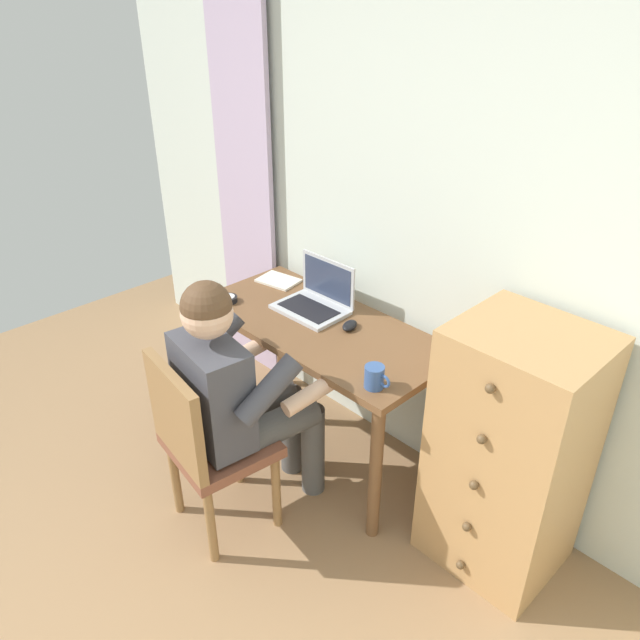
{
  "coord_description": "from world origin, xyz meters",
  "views": [
    {
      "loc": [
        1.3,
        0.12,
        2.16
      ],
      "look_at": [
        -0.37,
        1.74,
        0.85
      ],
      "focal_mm": 34.13,
      "sensor_mm": 36.0,
      "label": 1
    }
  ],
  "objects_px": {
    "dresser": "(509,453)",
    "laptop": "(316,299)",
    "desk_clock": "(228,299)",
    "chair": "(205,440)",
    "coffee_mug": "(375,377)",
    "person_seated": "(240,388)",
    "computer_mouse": "(350,325)",
    "notebook_pad": "(278,280)",
    "desk": "(320,344)"
  },
  "relations": [
    {
      "from": "coffee_mug",
      "to": "computer_mouse",
      "type": "bearing_deg",
      "value": 145.58
    },
    {
      "from": "desk_clock",
      "to": "coffee_mug",
      "type": "height_order",
      "value": "coffee_mug"
    },
    {
      "from": "notebook_pad",
      "to": "coffee_mug",
      "type": "distance_m",
      "value": 1.05
    },
    {
      "from": "desk",
      "to": "coffee_mug",
      "type": "distance_m",
      "value": 0.57
    },
    {
      "from": "chair",
      "to": "desk_clock",
      "type": "distance_m",
      "value": 0.79
    },
    {
      "from": "laptop",
      "to": "desk_clock",
      "type": "distance_m",
      "value": 0.45
    },
    {
      "from": "chair",
      "to": "desk_clock",
      "type": "bearing_deg",
      "value": 134.36
    },
    {
      "from": "dresser",
      "to": "notebook_pad",
      "type": "relative_size",
      "value": 5.17
    },
    {
      "from": "desk",
      "to": "dresser",
      "type": "height_order",
      "value": "dresser"
    },
    {
      "from": "dresser",
      "to": "notebook_pad",
      "type": "xyz_separation_m",
      "value": [
        -1.47,
        0.08,
        0.21
      ]
    },
    {
      "from": "desk",
      "to": "dresser",
      "type": "distance_m",
      "value": 1.0
    },
    {
      "from": "chair",
      "to": "coffee_mug",
      "type": "xyz_separation_m",
      "value": [
        0.47,
        0.51,
        0.3
      ]
    },
    {
      "from": "computer_mouse",
      "to": "desk_clock",
      "type": "distance_m",
      "value": 0.65
    },
    {
      "from": "desk",
      "to": "computer_mouse",
      "type": "xyz_separation_m",
      "value": [
        0.13,
        0.07,
        0.13
      ]
    },
    {
      "from": "person_seated",
      "to": "dresser",
      "type": "bearing_deg",
      "value": 32.84
    },
    {
      "from": "desk_clock",
      "to": "notebook_pad",
      "type": "bearing_deg",
      "value": 90.24
    },
    {
      "from": "desk",
      "to": "chair",
      "type": "relative_size",
      "value": 1.43
    },
    {
      "from": "laptop",
      "to": "computer_mouse",
      "type": "bearing_deg",
      "value": -5.71
    },
    {
      "from": "dresser",
      "to": "chair",
      "type": "height_order",
      "value": "dresser"
    },
    {
      "from": "chair",
      "to": "dresser",
      "type": "bearing_deg",
      "value": 39.45
    },
    {
      "from": "computer_mouse",
      "to": "dresser",
      "type": "bearing_deg",
      "value": -19.83
    },
    {
      "from": "dresser",
      "to": "laptop",
      "type": "bearing_deg",
      "value": 178.89
    },
    {
      "from": "dresser",
      "to": "desk_clock",
      "type": "relative_size",
      "value": 12.07
    },
    {
      "from": "person_seated",
      "to": "computer_mouse",
      "type": "height_order",
      "value": "person_seated"
    },
    {
      "from": "coffee_mug",
      "to": "notebook_pad",
      "type": "bearing_deg",
      "value": 160.49
    },
    {
      "from": "desk",
      "to": "laptop",
      "type": "relative_size",
      "value": 3.64
    },
    {
      "from": "chair",
      "to": "laptop",
      "type": "height_order",
      "value": "laptop"
    },
    {
      "from": "notebook_pad",
      "to": "coffee_mug",
      "type": "height_order",
      "value": "coffee_mug"
    },
    {
      "from": "dresser",
      "to": "coffee_mug",
      "type": "xyz_separation_m",
      "value": [
        -0.48,
        -0.27,
        0.25
      ]
    },
    {
      "from": "computer_mouse",
      "to": "desk_clock",
      "type": "xyz_separation_m",
      "value": [
        -0.61,
        -0.24,
        -0.0
      ]
    },
    {
      "from": "desk",
      "to": "computer_mouse",
      "type": "bearing_deg",
      "value": 27.86
    },
    {
      "from": "chair",
      "to": "computer_mouse",
      "type": "height_order",
      "value": "chair"
    },
    {
      "from": "chair",
      "to": "laptop",
      "type": "xyz_separation_m",
      "value": [
        -0.17,
        0.8,
        0.31
      ]
    },
    {
      "from": "chair",
      "to": "coffee_mug",
      "type": "relative_size",
      "value": 7.31
    },
    {
      "from": "computer_mouse",
      "to": "desk_clock",
      "type": "height_order",
      "value": "computer_mouse"
    },
    {
      "from": "computer_mouse",
      "to": "person_seated",
      "type": "bearing_deg",
      "value": -116.09
    },
    {
      "from": "chair",
      "to": "desk_clock",
      "type": "height_order",
      "value": "chair"
    },
    {
      "from": "chair",
      "to": "person_seated",
      "type": "bearing_deg",
      "value": 83.43
    },
    {
      "from": "laptop",
      "to": "notebook_pad",
      "type": "xyz_separation_m",
      "value": [
        -0.36,
        0.06,
        -0.05
      ]
    },
    {
      "from": "dresser",
      "to": "computer_mouse",
      "type": "distance_m",
      "value": 0.89
    },
    {
      "from": "desk",
      "to": "dresser",
      "type": "bearing_deg",
      "value": 4.04
    },
    {
      "from": "chair",
      "to": "person_seated",
      "type": "distance_m",
      "value": 0.26
    },
    {
      "from": "desk_clock",
      "to": "computer_mouse",
      "type": "bearing_deg",
      "value": 21.78
    },
    {
      "from": "laptop",
      "to": "desk",
      "type": "bearing_deg",
      "value": -36.39
    },
    {
      "from": "laptop",
      "to": "chair",
      "type": "bearing_deg",
      "value": -78.3
    },
    {
      "from": "chair",
      "to": "notebook_pad",
      "type": "height_order",
      "value": "chair"
    },
    {
      "from": "laptop",
      "to": "desk_clock",
      "type": "relative_size",
      "value": 3.85
    },
    {
      "from": "desk",
      "to": "desk_clock",
      "type": "xyz_separation_m",
      "value": [
        -0.48,
        -0.18,
        0.13
      ]
    },
    {
      "from": "computer_mouse",
      "to": "coffee_mug",
      "type": "relative_size",
      "value": 0.83
    },
    {
      "from": "desk_clock",
      "to": "notebook_pad",
      "type": "relative_size",
      "value": 0.43
    }
  ]
}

